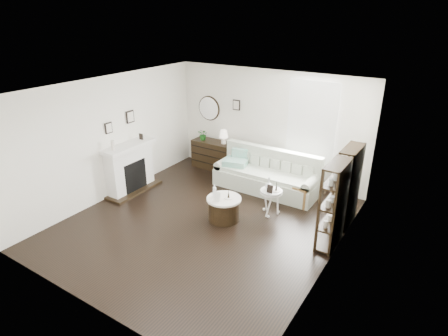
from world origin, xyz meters
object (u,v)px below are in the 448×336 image
Objects in this scene: dresser at (213,155)px; drum_table at (224,208)px; pedestal_table at (271,192)px; sofa at (267,177)px.

dresser is 2.73m from drum_table.
dresser is 2.80m from pedestal_table.
dresser is 2.05× the size of pedestal_table.
pedestal_table is (2.40, -1.42, 0.13)m from dresser.
dresser is (-1.80, 0.39, 0.06)m from sofa.
drum_table is (1.70, -2.13, -0.13)m from dresser.
pedestal_table is at bearing -30.61° from dresser.
sofa reaches higher than pedestal_table.
dresser is at bearing 167.66° from sofa.
sofa reaches higher than drum_table.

